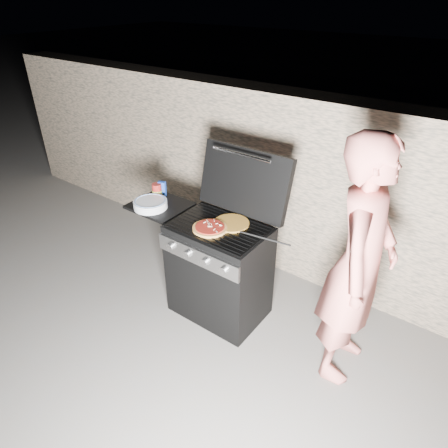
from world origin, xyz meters
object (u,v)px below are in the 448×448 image
Objects in this scene: sauce_jar at (157,191)px; person at (359,265)px; pizza_topped at (210,228)px; gas_grill at (197,261)px.

person is (1.91, 0.02, -0.02)m from sauce_jar.
person is (1.16, 0.19, 0.02)m from pizza_topped.
sauce_jar is at bearing 84.62° from person.
gas_grill is at bearing 88.47° from person.
sauce_jar is (-0.75, 0.17, 0.04)m from pizza_topped.
gas_grill is at bearing 159.62° from pizza_topped.
pizza_topped is 1.17m from person.
person is (1.37, 0.10, 0.49)m from gas_grill.
sauce_jar is 1.91m from person.
pizza_topped is 0.77m from sauce_jar.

